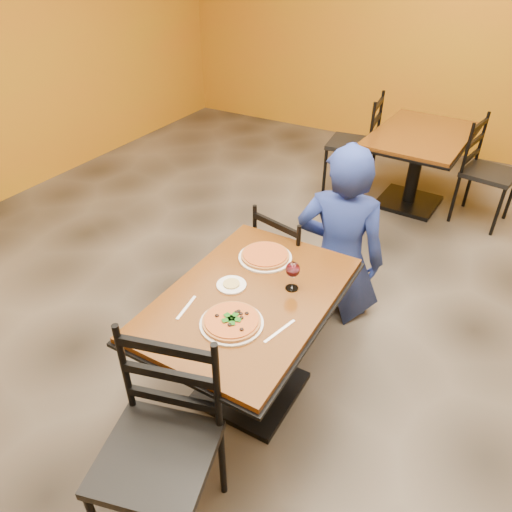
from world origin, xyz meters
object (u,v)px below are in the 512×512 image
Objects in this scene: pizza_main at (232,321)px; side_plate at (231,285)px; chair_second_left at (352,144)px; table_main at (250,322)px; chair_second_right at (490,174)px; chair_main_near at (156,458)px; wine_glass at (293,275)px; plate_main at (232,323)px; pizza_far at (265,255)px; chair_main_far at (292,262)px; table_second at (418,152)px; plate_far at (265,257)px; diner at (342,233)px.

pizza_main reaches higher than side_plate.
table_main is at bearing 2.58° from chair_second_left.
chair_second_left is at bearing 99.61° from chair_second_right.
chair_main_near is at bearing -85.93° from table_main.
pizza_main is 0.42m from wine_glass.
chair_main_near is 1.05× the size of chair_second_right.
pizza_main is (0.00, 0.00, 0.02)m from plate_main.
wine_glass reaches higher than side_plate.
chair_main_near is 0.67m from plate_main.
pizza_far is at bearing 103.07° from pizza_main.
chair_second_right is (0.97, 2.12, 0.04)m from chair_main_far.
side_plate is 0.89× the size of wine_glass.
chair_second_left reaches higher than wine_glass.
pizza_far is at bearing -96.10° from table_second.
chair_second_right is at bearing 62.63° from chair_main_near.
side_plate reaches higher than table_second.
plate_far is (-0.13, 0.57, -0.02)m from pizza_main.
chair_main_near is 1.23m from pizza_far.
table_second is at bearing 83.04° from chair_second_left.
table_second is at bearing 86.40° from table_main.
diner is (0.07, 1.87, 0.13)m from chair_main_near.
chair_main_far is 1.07m from pizza_main.
diner is 1.25m from pizza_main.
plate_main and side_plate have the same top height.
table_second is 2.89m from side_plate.
side_plate is at bearing 122.68° from plate_main.
side_plate is at bearing -96.03° from table_second.
table_main is 0.79m from chair_main_far.
plate_far is (-0.27, -2.55, 0.20)m from table_second.
side_plate is (-0.16, 0.25, 0.00)m from plate_main.
diner is at bearing 92.43° from wine_glass.
pizza_main is at bearing 2.60° from chair_second_left.
chair_main_near is 1.15× the size of chair_main_far.
chair_main_near is at bearing 177.75° from chair_second_right.
plate_far reaches higher than table_main.
diner is at bearing 71.57° from pizza_far.
table_second is (0.18, 2.89, 0.00)m from table_main.
chair_main_far is 2.86× the size of plate_far.
pizza_main is 0.30m from side_plate.
table_second is 0.67m from chair_second_right.
pizza_far reaches higher than side_plate.
chair_second_left is at bearing 98.77° from plate_far.
chair_second_left is 2.83m from wine_glass.
chair_second_left is (-0.37, 2.12, 0.07)m from chair_main_far.
chair_second_left reaches higher than plate_far.
diner reaches higher than plate_far.
wine_glass is (-0.68, -2.73, 0.36)m from chair_second_right.
table_second is 8.15× the size of side_plate.
plate_far is at bearing 59.35° from diner.
plate_main is 1.94× the size of side_plate.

